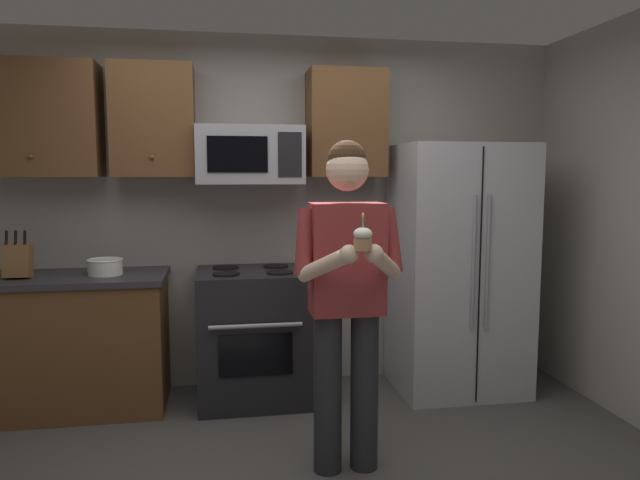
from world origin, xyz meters
The scene contains 10 objects.
wall_back centered at (0.00, 1.75, 1.30)m, with size 4.40×0.10×2.60m, color gray.
oven_range centered at (-0.15, 1.36, 0.46)m, with size 0.76×0.70×0.93m.
microwave centered at (-0.15, 1.48, 1.72)m, with size 0.74×0.41×0.40m.
refrigerator centered at (1.35, 1.32, 0.90)m, with size 0.90×0.75×1.80m.
cabinet_row_upper centered at (-0.72, 1.53, 1.95)m, with size 2.78×0.36×0.76m.
counter_left centered at (-1.45, 1.38, 0.46)m, with size 1.44×0.66×0.92m.
knife_block centered at (-1.65, 1.33, 1.03)m, with size 0.16×0.15×0.32m.
bowl_large_white centered at (-1.13, 1.36, 0.98)m, with size 0.23×0.23×0.11m.
person centered at (0.28, 0.25, 1.00)m, with size 0.60×0.48×1.76m.
cupcake centered at (0.28, -0.08, 1.29)m, with size 0.09×0.09×0.17m.
Camera 1 is at (-0.37, -2.69, 1.58)m, focal length 32.90 mm.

